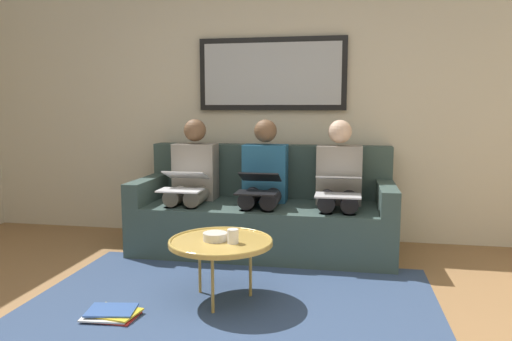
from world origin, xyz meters
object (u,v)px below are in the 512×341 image
object	(u,v)px
person_right	(192,180)
bowl	(215,236)
couch	(265,214)
laptop_white	(183,182)
magazine_stack	(112,313)
laptop_black	(259,184)
person_middle	(263,182)
coffee_table	(221,242)
laptop_silver	(338,185)
cup	(233,236)
person_left	(339,184)
framed_mirror	(272,74)

from	to	relation	value
person_right	bowl	bearing A→B (deg)	114.46
couch	laptop_white	size ratio (longest dim) A/B	6.13
couch	person_right	world-z (taller)	person_right
magazine_stack	person_right	bearing A→B (deg)	-90.64
bowl	laptop_black	bearing A→B (deg)	-97.23
person_right	person_middle	bearing A→B (deg)	180.00
coffee_table	laptop_silver	xyz separation A→B (m)	(-0.72, -0.91, 0.24)
magazine_stack	laptop_white	bearing A→B (deg)	-90.75
laptop_silver	person_right	distance (m)	1.30
laptop_silver	laptop_white	xyz separation A→B (m)	(1.28, -0.01, -0.01)
cup	laptop_silver	xyz separation A→B (m)	(-0.63, -0.95, 0.19)
cup	person_left	world-z (taller)	person_left
coffee_table	framed_mirror	bearing A→B (deg)	-92.86
coffee_table	laptop_silver	size ratio (longest dim) A/B	1.81
couch	coffee_table	distance (m)	1.22
person_left	laptop_black	bearing A→B (deg)	20.07
person_middle	laptop_white	bearing A→B (deg)	20.37
magazine_stack	framed_mirror	bearing A→B (deg)	-108.40
couch	coffee_table	world-z (taller)	couch
bowl	framed_mirror	bearing A→B (deg)	-94.14
coffee_table	magazine_stack	world-z (taller)	coffee_table
framed_mirror	magazine_stack	bearing A→B (deg)	71.60
person_middle	cup	bearing A→B (deg)	90.52
cup	person_right	xyz separation A→B (m)	(0.65, -1.19, 0.16)
framed_mirror	person_left	xyz separation A→B (m)	(-0.64, 0.46, -0.94)
laptop_silver	framed_mirror	bearing A→B (deg)	-47.57
framed_mirror	laptop_white	bearing A→B (deg)	47.34
couch	laptop_silver	distance (m)	0.78
magazine_stack	laptop_black	bearing A→B (deg)	-117.10
person_middle	laptop_black	bearing A→B (deg)	90.00
person_middle	person_right	xyz separation A→B (m)	(0.64, 0.00, 0.00)
coffee_table	person_right	distance (m)	1.30
couch	magazine_stack	size ratio (longest dim) A/B	6.61
coffee_table	person_left	bearing A→B (deg)	-122.09
couch	magazine_stack	distance (m)	1.74
couch	framed_mirror	size ratio (longest dim) A/B	1.60
bowl	person_right	distance (m)	1.28
person_middle	laptop_white	world-z (taller)	person_middle
framed_mirror	cup	bearing A→B (deg)	90.38
framed_mirror	bowl	bearing A→B (deg)	85.86
laptop_black	magazine_stack	world-z (taller)	laptop_black
coffee_table	cup	world-z (taller)	cup
coffee_table	person_middle	world-z (taller)	person_middle
laptop_silver	magazine_stack	world-z (taller)	laptop_silver
bowl	laptop_black	xyz separation A→B (m)	(-0.12, -0.92, 0.20)
coffee_table	cup	xyz separation A→B (m)	(-0.09, 0.05, 0.06)
person_middle	person_right	world-z (taller)	same
person_left	laptop_black	size ratio (longest dim) A/B	3.12
bowl	magazine_stack	bearing A→B (deg)	34.11
laptop_silver	laptop_white	size ratio (longest dim) A/B	1.03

